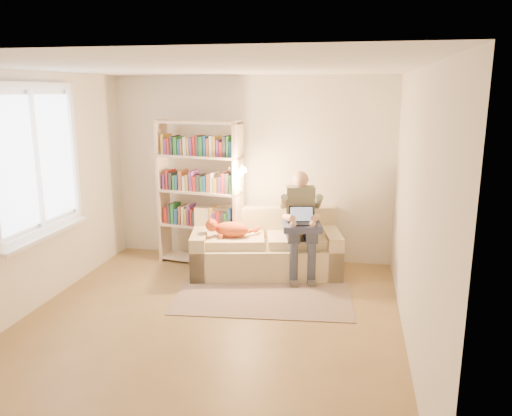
% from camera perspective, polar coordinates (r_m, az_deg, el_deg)
% --- Properties ---
extents(floor, '(4.50, 4.50, 0.00)m').
position_cam_1_polar(floor, '(5.41, -5.51, -13.02)').
color(floor, olive).
rests_on(floor, ground).
extents(ceiling, '(4.00, 4.50, 0.02)m').
position_cam_1_polar(ceiling, '(4.86, -6.21, 15.69)').
color(ceiling, white).
rests_on(ceiling, wall_back).
extents(wall_left, '(0.02, 4.50, 2.60)m').
position_cam_1_polar(wall_left, '(5.87, -24.87, 1.33)').
color(wall_left, silver).
rests_on(wall_left, floor).
extents(wall_right, '(0.02, 4.50, 2.60)m').
position_cam_1_polar(wall_right, '(4.79, 17.68, -0.49)').
color(wall_right, silver).
rests_on(wall_right, floor).
extents(wall_back, '(4.00, 0.02, 2.60)m').
position_cam_1_polar(wall_back, '(7.12, -0.56, 4.45)').
color(wall_back, silver).
rests_on(wall_back, floor).
extents(wall_front, '(4.00, 0.02, 2.60)m').
position_cam_1_polar(wall_front, '(2.99, -18.63, -8.80)').
color(wall_front, silver).
rests_on(wall_front, floor).
extents(window, '(0.12, 1.52, 1.69)m').
position_cam_1_polar(window, '(5.99, -23.42, 2.41)').
color(window, white).
rests_on(window, wall_left).
extents(sofa, '(2.08, 1.26, 0.83)m').
position_cam_1_polar(sofa, '(6.73, 1.11, -4.82)').
color(sofa, '#C5B58B').
rests_on(sofa, floor).
extents(person, '(0.48, 0.66, 1.38)m').
position_cam_1_polar(person, '(6.49, 5.15, -1.19)').
color(person, '#686B56').
rests_on(person, sofa).
extents(cat, '(0.66, 0.34, 0.25)m').
position_cam_1_polar(cat, '(6.52, -3.00, -2.38)').
color(cat, orange).
rests_on(cat, sofa).
extents(blanket, '(0.56, 0.49, 0.08)m').
position_cam_1_polar(blanket, '(6.38, 4.98, -2.12)').
color(blanket, '#2C324E').
rests_on(blanket, person).
extents(laptop, '(0.36, 0.33, 0.26)m').
position_cam_1_polar(laptop, '(6.37, 4.99, -1.27)').
color(laptop, black).
rests_on(laptop, blanket).
extents(bookshelf, '(1.33, 0.56, 2.01)m').
position_cam_1_polar(bookshelf, '(6.91, -6.46, 2.52)').
color(bookshelf, beige).
rests_on(bookshelf, floor).
extents(rug, '(2.18, 1.42, 0.01)m').
position_cam_1_polar(rug, '(6.02, 0.86, -10.06)').
color(rug, gray).
rests_on(rug, floor).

